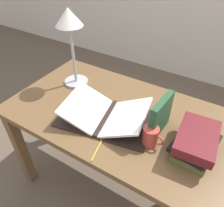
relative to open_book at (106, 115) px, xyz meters
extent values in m
plane|color=brown|center=(0.02, 0.09, -0.76)|extent=(12.00, 12.00, 0.00)
cube|color=brown|center=(0.02, 0.09, -0.05)|extent=(1.27, 0.73, 0.03)
cube|color=brown|center=(-0.56, -0.23, -0.41)|extent=(0.06, 0.06, 0.69)
cube|color=brown|center=(-0.56, 0.40, -0.41)|extent=(0.06, 0.06, 0.69)
cube|color=brown|center=(0.61, 0.40, -0.41)|extent=(0.06, 0.06, 0.69)
cube|color=black|center=(0.00, 0.00, -0.02)|extent=(0.08, 0.30, 0.02)
cube|color=black|center=(-0.13, -0.02, -0.03)|extent=(0.30, 0.35, 0.01)
cube|color=black|center=(0.13, 0.02, -0.03)|extent=(0.30, 0.35, 0.01)
cube|color=white|center=(-0.11, -0.02, 0.02)|extent=(0.26, 0.33, 0.11)
cube|color=white|center=(0.11, 0.02, 0.02)|extent=(0.26, 0.33, 0.11)
cube|color=brown|center=(0.47, 0.03, -0.01)|extent=(0.15, 0.24, 0.04)
cube|color=black|center=(0.47, 0.03, 0.02)|extent=(0.20, 0.26, 0.02)
cube|color=maroon|center=(0.47, 0.03, 0.06)|extent=(0.19, 0.27, 0.05)
cube|color=#234C2D|center=(0.28, 0.06, 0.07)|extent=(0.05, 0.20, 0.21)
cylinder|color=#ADADB2|center=(-0.37, 0.20, -0.02)|extent=(0.16, 0.16, 0.02)
cylinder|color=#ADADB2|center=(-0.37, 0.20, 0.17)|extent=(0.02, 0.02, 0.37)
cone|color=silver|center=(-0.37, 0.20, 0.41)|extent=(0.16, 0.16, 0.10)
cylinder|color=#B74238|center=(0.28, -0.03, 0.02)|extent=(0.08, 0.08, 0.10)
torus|color=#B74238|center=(0.32, -0.04, 0.02)|extent=(0.06, 0.02, 0.06)
cylinder|color=gold|center=(0.08, -0.19, -0.03)|extent=(0.04, 0.15, 0.01)
camera|label=1|loc=(0.49, -0.74, 0.80)|focal=35.00mm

